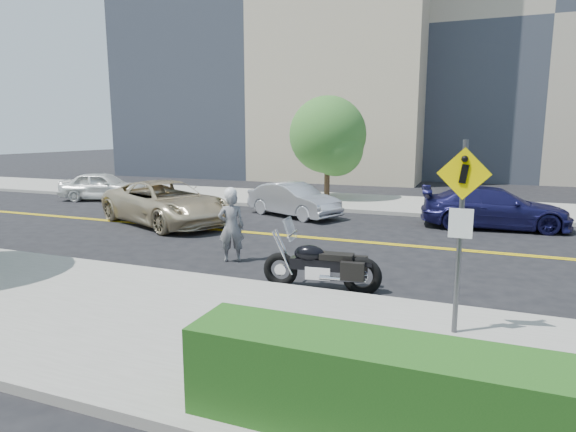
% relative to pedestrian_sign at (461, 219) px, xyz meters
% --- Properties ---
extents(ground_plane, '(120.00, 120.00, 0.00)m').
position_rel_pedestrian_sign_xyz_m(ground_plane, '(-4.20, 6.31, -1.96)').
color(ground_plane, black).
rests_on(ground_plane, ground).
extents(sidewalk_near, '(60.00, 5.00, 0.15)m').
position_rel_pedestrian_sign_xyz_m(sidewalk_near, '(-4.20, -1.19, -1.89)').
color(sidewalk_near, '#9E9B91').
rests_on(sidewalk_near, ground_plane).
extents(sidewalk_far, '(60.00, 5.00, 0.15)m').
position_rel_pedestrian_sign_xyz_m(sidewalk_far, '(-4.20, 13.81, -1.89)').
color(sidewalk_far, '#9E9B91').
rests_on(sidewalk_far, ground_plane).
extents(building_left, '(22.00, 14.00, 25.00)m').
position_rel_pedestrian_sign_xyz_m(building_left, '(-14.20, 28.31, 10.54)').
color(building_left, tan).
rests_on(building_left, ground_plane).
extents(building_mid, '(18.00, 14.00, 20.00)m').
position_rel_pedestrian_sign_xyz_m(building_mid, '(3.80, 32.31, 8.04)').
color(building_mid, '#A39984').
rests_on(building_mid, ground_plane).
extents(pedestrian_sign, '(0.78, 0.08, 3.00)m').
position_rel_pedestrian_sign_xyz_m(pedestrian_sign, '(0.00, 0.00, 0.00)').
color(pedestrian_sign, '#4C4C51').
rests_on(pedestrian_sign, sidewalk_near).
extents(motorcyclist, '(0.78, 0.70, 1.90)m').
position_rel_pedestrian_sign_xyz_m(motorcyclist, '(-5.51, 2.96, -1.01)').
color(motorcyclist, '#A3A2A7').
rests_on(motorcyclist, ground).
extents(motorcycle, '(2.49, 0.97, 1.48)m').
position_rel_pedestrian_sign_xyz_m(motorcycle, '(-2.73, 1.71, -1.22)').
color(motorcycle, black).
rests_on(motorcycle, ground).
extents(suv, '(6.09, 4.53, 1.54)m').
position_rel_pedestrian_sign_xyz_m(suv, '(-10.07, 6.59, -1.19)').
color(suv, '#C8B792').
rests_on(suv, ground).
extents(parked_car_white, '(4.31, 2.67, 1.37)m').
position_rel_pedestrian_sign_xyz_m(parked_car_white, '(-16.45, 10.51, -1.28)').
color(parked_car_white, white).
rests_on(parked_car_white, ground).
extents(parked_car_silver, '(4.19, 2.87, 1.31)m').
position_rel_pedestrian_sign_xyz_m(parked_car_silver, '(-6.40, 9.71, -1.31)').
color(parked_car_silver, '#B9BBC2').
rests_on(parked_car_silver, ground).
extents(parked_car_blue, '(5.03, 2.53, 1.40)m').
position_rel_pedestrian_sign_xyz_m(parked_car_blue, '(0.81, 10.06, -1.26)').
color(parked_car_blue, '#1B1A4F').
rests_on(parked_car_blue, ground).
extents(tree_far_a, '(3.60, 3.60, 4.92)m').
position_rel_pedestrian_sign_xyz_m(tree_far_a, '(-6.42, 14.28, 1.15)').
color(tree_far_a, '#382619').
rests_on(tree_far_a, ground).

